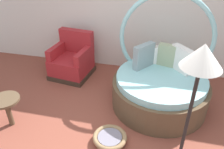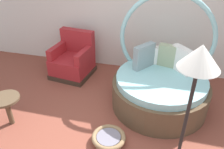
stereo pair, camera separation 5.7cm
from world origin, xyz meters
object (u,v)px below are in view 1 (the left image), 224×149
at_px(pet_basket, 110,138).
at_px(floor_lamp, 199,72).
at_px(round_daybed, 160,84).
at_px(side_table, 6,104).
at_px(red_armchair, 72,61).

height_order(pet_basket, floor_lamp, floor_lamp).
bearing_deg(pet_basket, round_daybed, 60.37).
bearing_deg(round_daybed, side_table, -153.65).
height_order(red_armchair, floor_lamp, floor_lamp).
bearing_deg(side_table, floor_lamp, -6.64).
relative_size(round_daybed, floor_lamp, 1.05).
distance_m(round_daybed, pet_basket, 1.35).
distance_m(side_table, floor_lamp, 2.85).
bearing_deg(side_table, red_armchair, 77.17).
relative_size(red_armchair, side_table, 1.81).
xyz_separation_m(red_armchair, pet_basket, (1.26, -1.73, -0.26)).
distance_m(red_armchair, pet_basket, 2.16).
xyz_separation_m(pet_basket, floor_lamp, (0.96, -0.30, 1.46)).
xyz_separation_m(pet_basket, side_table, (-1.65, 0.00, 0.35)).
relative_size(red_armchair, floor_lamp, 0.52).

